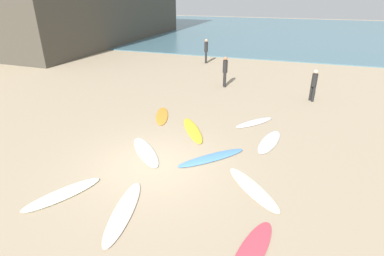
{
  "coord_description": "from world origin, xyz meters",
  "views": [
    {
      "loc": [
        3.93,
        -7.73,
        5.33
      ],
      "look_at": [
        0.52,
        2.63,
        0.3
      ],
      "focal_mm": 28.23,
      "sensor_mm": 36.0,
      "label": 1
    }
  ],
  "objects_px": {
    "surfboard_4": "(212,158)",
    "surfboard_3": "(254,122)",
    "surfboard_1": "(253,188)",
    "beachgoer_far": "(314,84)",
    "surfboard_7": "(63,194)",
    "surfboard_8": "(146,152)",
    "surfboard_6": "(251,253)",
    "surfboard_0": "(269,142)",
    "beachgoer_near": "(225,70)",
    "beachgoer_mid": "(206,50)",
    "surfboard_2": "(162,116)",
    "surfboard_9": "(123,211)",
    "surfboard_5": "(193,130)"
  },
  "relations": [
    {
      "from": "surfboard_4",
      "to": "surfboard_3",
      "type": "bearing_deg",
      "value": -61.5
    },
    {
      "from": "surfboard_1",
      "to": "beachgoer_far",
      "type": "height_order",
      "value": "beachgoer_far"
    },
    {
      "from": "surfboard_7",
      "to": "surfboard_8",
      "type": "bearing_deg",
      "value": -82.96
    },
    {
      "from": "surfboard_3",
      "to": "surfboard_1",
      "type": "bearing_deg",
      "value": 137.02
    },
    {
      "from": "surfboard_3",
      "to": "surfboard_8",
      "type": "distance_m",
      "value": 5.1
    },
    {
      "from": "surfboard_3",
      "to": "surfboard_6",
      "type": "distance_m",
      "value": 7.31
    },
    {
      "from": "surfboard_0",
      "to": "beachgoer_far",
      "type": "relative_size",
      "value": 1.3
    },
    {
      "from": "surfboard_8",
      "to": "beachgoer_near",
      "type": "height_order",
      "value": "beachgoer_near"
    },
    {
      "from": "surfboard_7",
      "to": "beachgoer_mid",
      "type": "height_order",
      "value": "beachgoer_mid"
    },
    {
      "from": "surfboard_0",
      "to": "beachgoer_near",
      "type": "bearing_deg",
      "value": 127.16
    },
    {
      "from": "surfboard_1",
      "to": "surfboard_6",
      "type": "bearing_deg",
      "value": -125.13
    },
    {
      "from": "beachgoer_mid",
      "to": "beachgoer_far",
      "type": "bearing_deg",
      "value": -153.79
    },
    {
      "from": "surfboard_2",
      "to": "surfboard_9",
      "type": "height_order",
      "value": "surfboard_9"
    },
    {
      "from": "surfboard_3",
      "to": "surfboard_6",
      "type": "relative_size",
      "value": 0.9
    },
    {
      "from": "surfboard_1",
      "to": "surfboard_4",
      "type": "bearing_deg",
      "value": 97.84
    },
    {
      "from": "surfboard_0",
      "to": "surfboard_4",
      "type": "xyz_separation_m",
      "value": [
        -1.78,
        -1.85,
        0.0
      ]
    },
    {
      "from": "surfboard_5",
      "to": "beachgoer_mid",
      "type": "bearing_deg",
      "value": 72.55
    },
    {
      "from": "beachgoer_far",
      "to": "surfboard_1",
      "type": "bearing_deg",
      "value": 131.99
    },
    {
      "from": "surfboard_7",
      "to": "beachgoer_far",
      "type": "bearing_deg",
      "value": -95.0
    },
    {
      "from": "surfboard_0",
      "to": "surfboard_6",
      "type": "distance_m",
      "value": 5.59
    },
    {
      "from": "surfboard_0",
      "to": "surfboard_2",
      "type": "height_order",
      "value": "surfboard_0"
    },
    {
      "from": "surfboard_0",
      "to": "beachgoer_mid",
      "type": "height_order",
      "value": "beachgoer_mid"
    },
    {
      "from": "surfboard_1",
      "to": "surfboard_8",
      "type": "bearing_deg",
      "value": 123.46
    },
    {
      "from": "surfboard_1",
      "to": "beachgoer_mid",
      "type": "distance_m",
      "value": 16.69
    },
    {
      "from": "surfboard_5",
      "to": "surfboard_6",
      "type": "height_order",
      "value": "surfboard_5"
    },
    {
      "from": "surfboard_6",
      "to": "surfboard_8",
      "type": "distance_m",
      "value": 5.45
    },
    {
      "from": "surfboard_4",
      "to": "beachgoer_far",
      "type": "relative_size",
      "value": 1.57
    },
    {
      "from": "surfboard_2",
      "to": "surfboard_9",
      "type": "xyz_separation_m",
      "value": [
        1.65,
        -6.38,
        0.0
      ]
    },
    {
      "from": "surfboard_4",
      "to": "beachgoer_near",
      "type": "xyz_separation_m",
      "value": [
        -1.45,
        8.45,
        0.98
      ]
    },
    {
      "from": "surfboard_1",
      "to": "beachgoer_mid",
      "type": "height_order",
      "value": "beachgoer_mid"
    },
    {
      "from": "surfboard_3",
      "to": "surfboard_9",
      "type": "distance_m",
      "value": 7.36
    },
    {
      "from": "beachgoer_near",
      "to": "beachgoer_mid",
      "type": "relative_size",
      "value": 0.97
    },
    {
      "from": "surfboard_5",
      "to": "beachgoer_near",
      "type": "relative_size",
      "value": 1.41
    },
    {
      "from": "surfboard_1",
      "to": "beachgoer_far",
      "type": "xyz_separation_m",
      "value": [
        1.84,
        8.72,
        0.88
      ]
    },
    {
      "from": "surfboard_1",
      "to": "beachgoer_near",
      "type": "relative_size",
      "value": 1.33
    },
    {
      "from": "surfboard_7",
      "to": "surfboard_8",
      "type": "height_order",
      "value": "surfboard_7"
    },
    {
      "from": "surfboard_9",
      "to": "beachgoer_far",
      "type": "distance_m",
      "value": 11.89
    },
    {
      "from": "surfboard_2",
      "to": "surfboard_5",
      "type": "relative_size",
      "value": 0.85
    },
    {
      "from": "surfboard_0",
      "to": "beachgoer_far",
      "type": "distance_m",
      "value": 5.84
    },
    {
      "from": "surfboard_5",
      "to": "beachgoer_mid",
      "type": "xyz_separation_m",
      "value": [
        -2.92,
        12.33,
        1.01
      ]
    },
    {
      "from": "surfboard_7",
      "to": "beachgoer_near",
      "type": "relative_size",
      "value": 1.25
    },
    {
      "from": "surfboard_1",
      "to": "beachgoer_mid",
      "type": "bearing_deg",
      "value": 68.43
    },
    {
      "from": "surfboard_2",
      "to": "beachgoer_mid",
      "type": "distance_m",
      "value": 11.39
    },
    {
      "from": "surfboard_2",
      "to": "beachgoer_far",
      "type": "distance_m",
      "value": 7.97
    },
    {
      "from": "surfboard_8",
      "to": "beachgoer_mid",
      "type": "height_order",
      "value": "beachgoer_mid"
    },
    {
      "from": "surfboard_6",
      "to": "surfboard_9",
      "type": "bearing_deg",
      "value": -172.12
    },
    {
      "from": "surfboard_1",
      "to": "surfboard_2",
      "type": "bearing_deg",
      "value": 95.6
    },
    {
      "from": "surfboard_9",
      "to": "beachgoer_far",
      "type": "relative_size",
      "value": 1.56
    },
    {
      "from": "surfboard_1",
      "to": "surfboard_4",
      "type": "distance_m",
      "value": 2.08
    },
    {
      "from": "surfboard_6",
      "to": "surfboard_4",
      "type": "bearing_deg",
      "value": 130.2
    }
  ]
}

